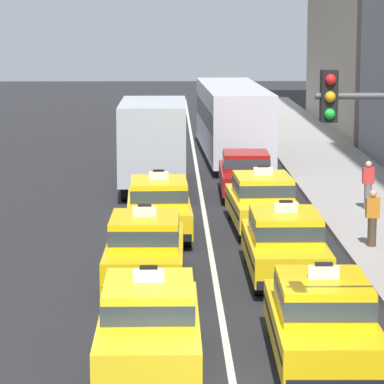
% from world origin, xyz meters
% --- Properties ---
extents(lane_stripe_left_right, '(0.14, 80.00, 0.01)m').
position_xyz_m(lane_stripe_left_right, '(0.00, 20.00, 0.00)').
color(lane_stripe_left_right, silver).
rests_on(lane_stripe_left_right, ground).
extents(taxi_left_nearest, '(1.83, 4.56, 1.96)m').
position_xyz_m(taxi_left_nearest, '(-1.47, 1.91, 0.88)').
color(taxi_left_nearest, black).
rests_on(taxi_left_nearest, ground).
extents(taxi_left_second, '(1.89, 4.59, 1.96)m').
position_xyz_m(taxi_left_second, '(-1.69, 7.86, 0.88)').
color(taxi_left_second, black).
rests_on(taxi_left_second, ground).
extents(taxi_left_third, '(1.92, 4.60, 1.96)m').
position_xyz_m(taxi_left_third, '(-1.42, 13.17, 0.88)').
color(taxi_left_third, black).
rests_on(taxi_left_third, ground).
extents(box_truck_left_fourth, '(2.34, 6.97, 3.27)m').
position_xyz_m(box_truck_left_fourth, '(-1.69, 21.11, 1.78)').
color(box_truck_left_fourth, black).
rests_on(box_truck_left_fourth, ground).
extents(taxi_right_nearest, '(1.90, 4.59, 1.96)m').
position_xyz_m(taxi_right_nearest, '(1.69, 2.08, 0.88)').
color(taxi_right_nearest, black).
rests_on(taxi_right_nearest, ground).
extents(taxi_right_second, '(1.84, 4.57, 1.96)m').
position_xyz_m(taxi_right_second, '(1.69, 8.28, 0.88)').
color(taxi_right_second, black).
rests_on(taxi_right_second, ground).
extents(taxi_right_third, '(1.98, 4.62, 1.96)m').
position_xyz_m(taxi_right_third, '(1.64, 13.96, 0.88)').
color(taxi_right_third, black).
rests_on(taxi_right_third, ground).
extents(sedan_right_fourth, '(1.84, 4.33, 1.58)m').
position_xyz_m(sedan_right_fourth, '(1.56, 19.57, 0.85)').
color(sedan_right_fourth, black).
rests_on(sedan_right_fourth, ground).
extents(bus_right_fifth, '(2.86, 11.27, 3.22)m').
position_xyz_m(bus_right_fifth, '(1.64, 28.90, 1.82)').
color(bus_right_fifth, black).
rests_on(bus_right_fifth, ground).
extents(taxi_right_sixth, '(1.93, 4.60, 1.96)m').
position_xyz_m(taxi_right_sixth, '(1.80, 38.18, 0.88)').
color(taxi_right_sixth, black).
rests_on(taxi_right_sixth, ground).
extents(pedestrian_near_crosswalk, '(0.36, 0.24, 1.57)m').
position_xyz_m(pedestrian_near_crosswalk, '(5.25, 16.32, 0.94)').
color(pedestrian_near_crosswalk, slate).
rests_on(pedestrian_near_crosswalk, sidewalk_curb).
extents(pedestrian_mid_block, '(0.36, 0.24, 1.55)m').
position_xyz_m(pedestrian_mid_block, '(4.36, 11.07, 0.93)').
color(pedestrian_mid_block, '#473828').
rests_on(pedestrian_mid_block, sidewalk_curb).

